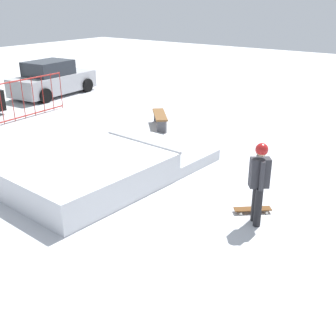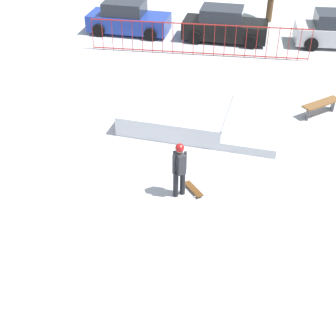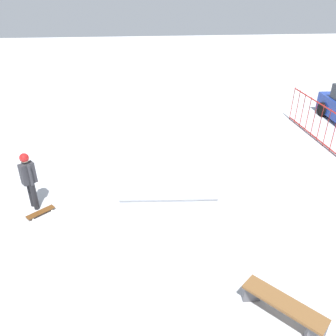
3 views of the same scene
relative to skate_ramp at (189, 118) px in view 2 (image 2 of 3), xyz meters
The scene contains 8 objects.
ground_plane 1.06m from the skate_ramp, 131.70° to the right, with size 60.00×60.00×0.00m, color #B7BABF.
skate_ramp is the anchor object (origin of this frame).
skater 3.94m from the skate_ramp, 84.77° to the right, with size 0.41×0.43×1.73m.
skateboard 3.70m from the skate_ramp, 78.54° to the right, with size 0.68×0.73×0.09m.
perimeter_fence 6.51m from the skate_ramp, 95.98° to the left, with size 10.02×0.65×1.50m.
park_bench 4.91m from the skate_ramp, 21.75° to the left, with size 1.44×1.38×0.48m.
parked_car_blue 9.84m from the skate_ramp, 118.25° to the left, with size 4.13×1.98×1.60m.
parked_car_black 8.64m from the skate_ramp, 88.25° to the left, with size 4.13×1.98×1.60m.
Camera 2 is at (2.83, -13.35, 8.46)m, focal length 49.88 mm.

